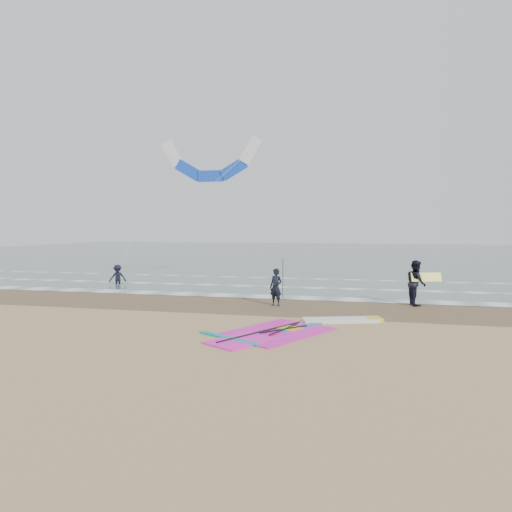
% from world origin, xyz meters
% --- Properties ---
extents(ground, '(120.00, 120.00, 0.00)m').
position_xyz_m(ground, '(0.00, 0.00, 0.00)').
color(ground, tan).
rests_on(ground, ground).
extents(sea_water, '(120.00, 80.00, 0.02)m').
position_xyz_m(sea_water, '(0.00, 48.00, 0.01)').
color(sea_water, '#47605E').
rests_on(sea_water, ground).
extents(wet_sand_band, '(120.00, 5.00, 0.01)m').
position_xyz_m(wet_sand_band, '(0.00, 6.00, 0.00)').
color(wet_sand_band, brown).
rests_on(wet_sand_band, ground).
extents(foam_waterline, '(120.00, 9.15, 0.02)m').
position_xyz_m(foam_waterline, '(0.00, 10.44, 0.03)').
color(foam_waterline, white).
rests_on(foam_waterline, ground).
extents(windsurf_rig, '(5.83, 5.52, 0.14)m').
position_xyz_m(windsurf_rig, '(0.46, 1.48, 0.04)').
color(windsurf_rig, white).
rests_on(windsurf_rig, ground).
extents(person_standing, '(0.70, 0.60, 1.62)m').
position_xyz_m(person_standing, '(-1.03, 5.87, 0.81)').
color(person_standing, black).
rests_on(person_standing, ground).
extents(person_walking, '(0.91, 1.07, 1.97)m').
position_xyz_m(person_walking, '(4.86, 7.40, 0.98)').
color(person_walking, black).
rests_on(person_walking, ground).
extents(person_wading, '(1.13, 0.88, 1.53)m').
position_xyz_m(person_wading, '(-11.57, 11.11, 0.77)').
color(person_wading, black).
rests_on(person_wading, ground).
extents(held_pole, '(0.17, 0.86, 1.82)m').
position_xyz_m(held_pole, '(-0.73, 5.87, 1.19)').
color(held_pole, black).
rests_on(held_pole, ground).
extents(carried_kiteboard, '(1.30, 0.51, 0.39)m').
position_xyz_m(carried_kiteboard, '(5.26, 7.30, 1.25)').
color(carried_kiteboard, yellow).
rests_on(carried_kiteboard, ground).
extents(surf_kite, '(7.87, 4.46, 8.31)m').
position_xyz_m(surf_kite, '(-7.19, 15.45, 7.54)').
color(surf_kite, white).
rests_on(surf_kite, ground).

